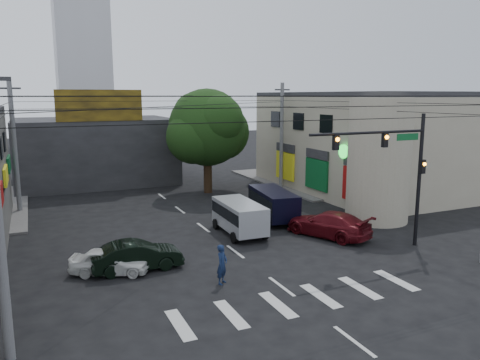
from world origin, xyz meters
TOP-DOWN VIEW (x-y plane):
  - ground at (0.00, 0.00)m, footprint 160.00×160.00m
  - sidewalk_far_right at (18.00, 18.00)m, footprint 16.00×16.00m
  - building_right at (18.00, 13.00)m, footprint 14.00×18.00m
  - corner_column at (11.00, 4.00)m, footprint 4.00×4.00m
  - building_far at (-4.00, 26.00)m, footprint 14.00×10.00m
  - billboard at (-4.00, 21.10)m, footprint 7.00×0.30m
  - tower_distant at (0.00, 70.00)m, footprint 9.00×9.00m
  - street_tree at (4.00, 17.00)m, footprint 6.40×6.40m
  - traffic_gantry at (7.82, -1.00)m, footprint 7.10×0.35m
  - utility_pole_far_left at (-10.50, 16.00)m, footprint 0.32×0.32m
  - utility_pole_far_right at (10.50, 16.00)m, footprint 0.32×0.32m
  - dark_sedan at (-5.27, 1.51)m, footprint 1.57×4.27m
  - white_compact at (-6.50, 1.54)m, footprint 4.07×4.65m
  - maroon_sedan at (6.04, 2.30)m, footprint 5.82×6.64m
  - silver_minivan at (1.50, 4.85)m, footprint 4.60×2.15m
  - navy_van at (4.84, 6.86)m, footprint 5.50×3.28m
  - traffic_officer at (-2.20, -1.63)m, footprint 1.06×1.06m

SIDE VIEW (x-z plane):
  - ground at x=0.00m, z-range 0.00..0.00m
  - sidewalk_far_right at x=18.00m, z-range 0.00..0.15m
  - white_compact at x=-6.50m, z-range 0.00..1.22m
  - dark_sedan at x=-5.27m, z-range 0.00..1.40m
  - maroon_sedan at x=6.04m, z-range 0.00..1.49m
  - traffic_officer at x=-2.20m, z-range 0.00..1.76m
  - silver_minivan at x=1.50m, z-range 0.00..1.93m
  - navy_van at x=4.84m, z-range 0.00..1.99m
  - building_far at x=-4.00m, z-range 0.00..6.00m
  - building_right at x=18.00m, z-range 0.00..8.00m
  - corner_column at x=11.00m, z-range 0.00..8.00m
  - utility_pole_far_left at x=-10.50m, z-range 0.00..9.20m
  - utility_pole_far_right at x=10.50m, z-range 0.00..9.20m
  - traffic_gantry at x=7.82m, z-range 1.23..8.43m
  - street_tree at x=4.00m, z-range 1.12..9.82m
  - billboard at x=-4.00m, z-range 6.00..8.60m
  - tower_distant at x=0.00m, z-range 0.00..44.00m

